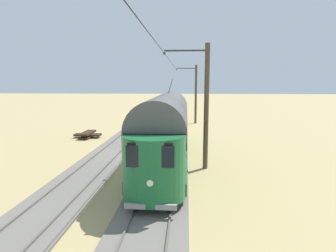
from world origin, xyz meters
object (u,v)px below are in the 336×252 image
Objects in this scene: vintage_streetcar at (166,126)px; switch_stand at (186,126)px; catenary_pole_mid_near at (205,105)px; catenary_pole_foreground at (195,93)px; spare_tie_stack at (88,135)px.

switch_stand is at bearing -97.59° from vintage_streetcar.
catenary_pole_mid_near is at bearing 95.33° from switch_stand.
vintage_streetcar is 9.90m from switch_stand.
catenary_pole_foreground reaches higher than vintage_streetcar.
catenary_pole_mid_near is at bearing 146.27° from vintage_streetcar.
catenary_pole_foreground is 5.81× the size of switch_stand.
vintage_streetcar is 2.23× the size of catenary_pole_mid_near.
spare_tie_stack is at bearing -39.77° from catenary_pole_mid_near.
switch_stand is (1.05, -11.26, -3.04)m from catenary_pole_mid_near.
catenary_pole_foreground is 7.70m from switch_stand.
spare_tie_stack is (9.10, 2.81, -0.43)m from switch_stand.
catenary_pole_foreground reaches higher than spare_tie_stack.
switch_stand is (1.05, 6.99, -3.04)m from catenary_pole_foreground.
switch_stand is 0.51× the size of spare_tie_stack.
catenary_pole_mid_near is (0.00, 18.25, 0.00)m from catenary_pole_foreground.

